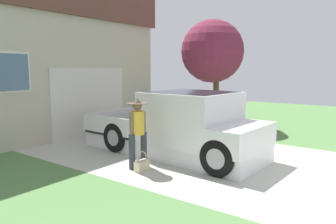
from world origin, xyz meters
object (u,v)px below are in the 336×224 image
(house_with_garage, at_px, (9,61))
(pickup_truck, at_px, (185,127))
(person_with_hat, at_px, (138,128))
(front_yard_tree, at_px, (214,49))
(wheeled_trash_bin, at_px, (154,109))
(handbag, at_px, (142,165))

(house_with_garage, bearing_deg, pickup_truck, -83.05)
(person_with_hat, relative_size, house_with_garage, 0.17)
(front_yard_tree, relative_size, wheeled_trash_bin, 3.68)
(handbag, bearing_deg, person_with_hat, 60.06)
(pickup_truck, bearing_deg, front_yard_tree, -157.18)
(pickup_truck, height_order, handbag, pickup_truck)
(pickup_truck, height_order, front_yard_tree, front_yard_tree)
(person_with_hat, bearing_deg, handbag, -110.97)
(handbag, relative_size, front_yard_tree, 0.11)
(pickup_truck, height_order, wheeled_trash_bin, pickup_truck)
(handbag, height_order, wheeled_trash_bin, wheeled_trash_bin)
(handbag, distance_m, wheeled_trash_bin, 6.20)
(person_with_hat, height_order, handbag, person_with_hat)
(person_with_hat, relative_size, handbag, 3.65)
(person_with_hat, bearing_deg, front_yard_tree, 21.42)
(wheeled_trash_bin, bearing_deg, pickup_truck, -131.78)
(house_with_garage, bearing_deg, front_yard_tree, -45.14)
(house_with_garage, bearing_deg, handbag, -96.23)
(front_yard_tree, bearing_deg, handbag, -165.84)
(pickup_truck, bearing_deg, house_with_garage, -80.03)
(house_with_garage, xyz_separation_m, wheeled_trash_bin, (4.21, -3.30, -1.96))
(front_yard_tree, xyz_separation_m, wheeled_trash_bin, (-1.18, 2.12, -2.42))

